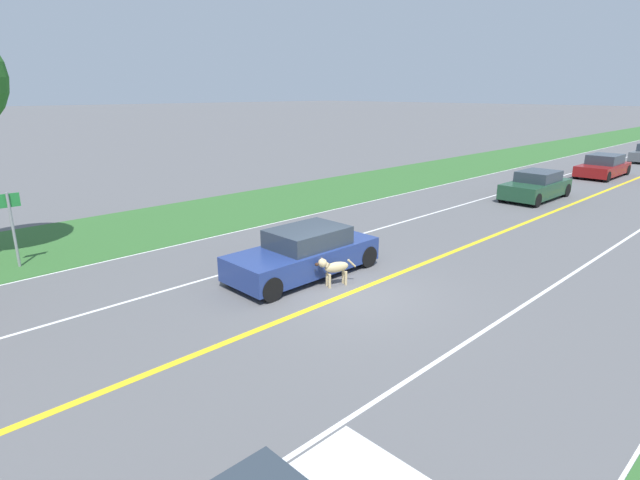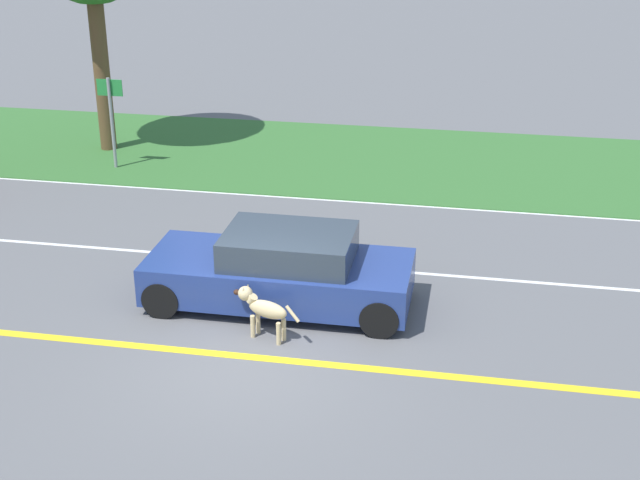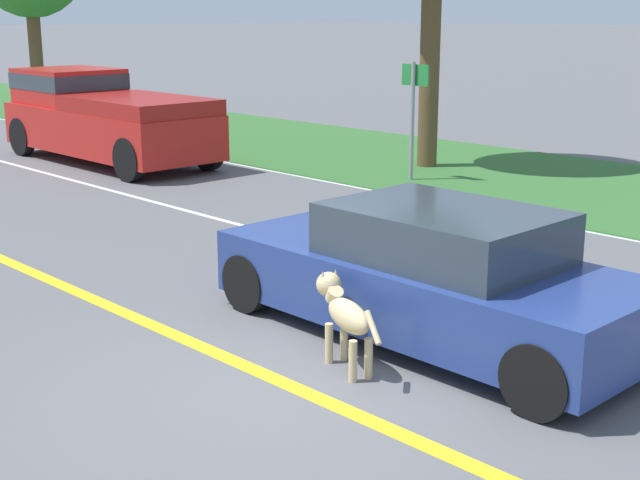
# 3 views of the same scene
# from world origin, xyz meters

# --- Properties ---
(ground_plane) EXTENTS (400.00, 400.00, 0.00)m
(ground_plane) POSITION_xyz_m (0.00, 0.00, 0.00)
(ground_plane) COLOR #5B5B5E
(centre_divider_line) EXTENTS (0.18, 160.00, 0.01)m
(centre_divider_line) POSITION_xyz_m (0.00, 0.00, 0.00)
(centre_divider_line) COLOR yellow
(centre_divider_line) RESTS_ON ground
(lane_edge_line_right) EXTENTS (0.14, 160.00, 0.01)m
(lane_edge_line_right) POSITION_xyz_m (7.00, 0.00, 0.00)
(lane_edge_line_right) COLOR white
(lane_edge_line_right) RESTS_ON ground
(lane_dash_same_dir) EXTENTS (0.10, 160.00, 0.01)m
(lane_dash_same_dir) POSITION_xyz_m (3.50, 0.00, 0.00)
(lane_dash_same_dir) COLOR white
(lane_dash_same_dir) RESTS_ON ground
(grass_verge_right) EXTENTS (6.00, 160.00, 0.03)m
(grass_verge_right) POSITION_xyz_m (10.00, 0.00, 0.01)
(grass_verge_right) COLOR #33662D
(grass_verge_right) RESTS_ON ground
(ego_car) EXTENTS (1.84, 4.51, 1.35)m
(ego_car) POSITION_xyz_m (1.84, -0.10, 0.64)
(ego_car) COLOR navy
(ego_car) RESTS_ON ground
(dog) EXTENTS (0.51, 1.19, 0.85)m
(dog) POSITION_xyz_m (0.65, -0.06, 0.53)
(dog) COLOR #D1B784
(dog) RESTS_ON ground
(street_sign) EXTENTS (0.11, 0.64, 2.27)m
(street_sign) POSITION_xyz_m (8.22, 5.58, 1.44)
(street_sign) COLOR gray
(street_sign) RESTS_ON ground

